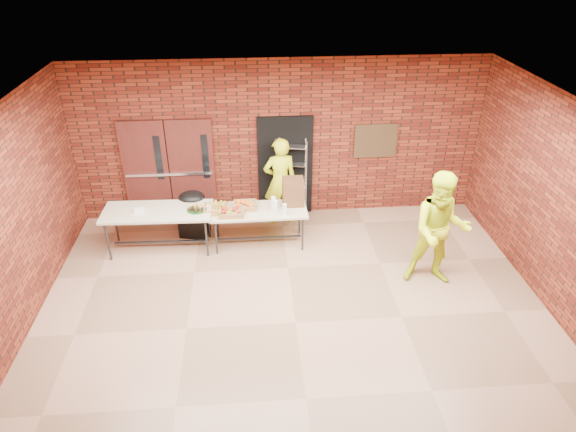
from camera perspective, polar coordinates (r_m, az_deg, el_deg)
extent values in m
cube|color=#836146|center=(8.02, 0.86, -11.89)|extent=(8.00, 7.00, 0.04)
cube|color=silver|center=(6.35, 1.08, 10.51)|extent=(8.00, 7.00, 0.04)
cube|color=maroon|center=(10.20, -0.91, 8.44)|extent=(8.00, 0.04, 3.20)
cube|color=maroon|center=(8.40, 29.40, -0.61)|extent=(0.04, 7.00, 3.20)
cube|color=#491B14|center=(10.53, -15.46, 4.78)|extent=(0.88, 0.08, 2.10)
cube|color=#491B14|center=(10.39, -10.57, 5.04)|extent=(0.88, 0.08, 2.10)
cube|color=black|center=(10.31, -14.19, 6.25)|extent=(0.12, 0.02, 0.90)
cube|color=black|center=(10.20, -9.18, 6.53)|extent=(0.12, 0.02, 0.90)
cube|color=#BBBBC2|center=(10.42, -13.04, 4.52)|extent=(1.70, 0.04, 0.05)
cube|color=black|center=(10.37, -0.31, 5.51)|extent=(1.10, 0.06, 2.10)
cube|color=#3E2919|center=(10.44, 9.69, 8.23)|extent=(0.85, 0.04, 0.70)
cube|color=#C1B394|center=(9.56, -14.32, 0.48)|extent=(1.98, 0.87, 0.04)
cube|color=#2E2F33|center=(9.88, -13.86, -2.82)|extent=(1.74, 0.09, 0.03)
cylinder|color=#2E2F33|center=(10.21, -18.60, -0.80)|extent=(0.04, 0.04, 0.76)
cylinder|color=#2E2F33|center=(9.92, -8.83, -0.42)|extent=(0.04, 0.04, 0.76)
cylinder|color=#2E2F33|center=(9.67, -19.38, -2.76)|extent=(0.04, 0.04, 0.76)
cylinder|color=#2E2F33|center=(9.36, -9.04, -2.43)|extent=(0.04, 0.04, 0.76)
cube|color=#C1B394|center=(9.45, -3.29, 0.60)|extent=(1.78, 0.76, 0.04)
cube|color=#2E2F33|center=(9.75, -3.19, -2.44)|extent=(1.58, 0.05, 0.03)
cylinder|color=#2E2F33|center=(9.91, -7.85, -0.59)|extent=(0.04, 0.04, 0.69)
cylinder|color=#2E2F33|center=(9.93, 1.28, -0.23)|extent=(0.04, 0.04, 0.69)
cylinder|color=#2E2F33|center=(9.41, -7.99, -2.41)|extent=(0.04, 0.04, 0.69)
cylinder|color=#2E2F33|center=(9.43, 1.63, -2.03)|extent=(0.04, 0.04, 0.69)
cube|color=#A87344|center=(9.43, -7.97, 0.65)|extent=(0.45, 0.35, 0.07)
cube|color=#A87344|center=(9.50, -4.78, 1.05)|extent=(0.43, 0.33, 0.07)
cube|color=#A87344|center=(9.29, -6.26, 0.29)|extent=(0.44, 0.34, 0.07)
cylinder|color=#124513|center=(9.41, -10.11, 0.70)|extent=(0.35, 0.35, 0.01)
cube|color=white|center=(9.56, -16.16, 0.59)|extent=(0.18, 0.12, 0.06)
cube|color=#56341D|center=(9.51, 0.57, 2.72)|extent=(0.39, 0.35, 0.51)
cylinder|color=white|center=(9.33, -1.37, 1.13)|extent=(0.07, 0.07, 0.22)
cylinder|color=white|center=(9.20, -0.37, 0.71)|extent=(0.08, 0.08, 0.23)
cylinder|color=white|center=(9.37, -1.64, 1.41)|extent=(0.09, 0.09, 0.26)
cube|color=black|center=(10.09, -10.41, -0.38)|extent=(0.59, 0.52, 0.65)
ellipsoid|color=black|center=(9.87, -10.65, 1.95)|extent=(0.59, 0.53, 0.28)
imported|color=#D6EA1A|center=(10.10, -0.89, 3.87)|extent=(0.71, 0.52, 1.80)
imported|color=#D6EA1A|center=(8.65, 16.54, -1.49)|extent=(1.10, 0.93, 2.00)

